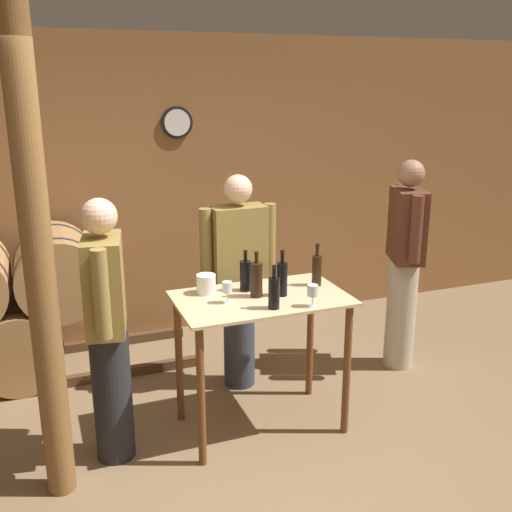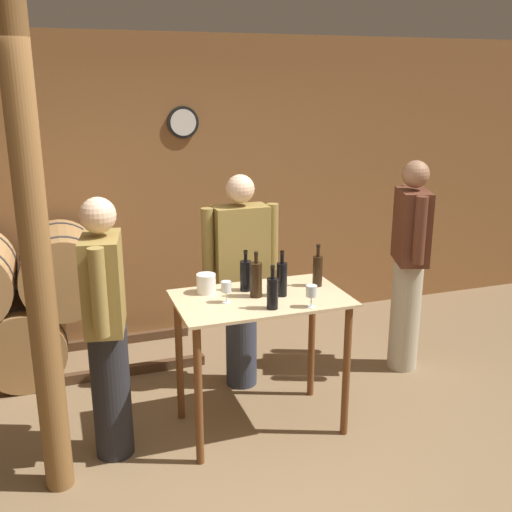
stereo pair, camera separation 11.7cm
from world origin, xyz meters
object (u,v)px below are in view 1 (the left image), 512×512
(wine_bottle_far_right, at_px, (317,269))
(person_visitor_bearded, at_px, (239,278))
(wine_bottle_far_left, at_px, (246,275))
(wine_glass_near_left, at_px, (227,288))
(person_host, at_px, (405,261))
(person_visitor_with_scarf, at_px, (107,327))
(wine_glass_near_center, at_px, (313,291))
(ice_bucket, at_px, (206,284))
(wine_bottle_left, at_px, (256,279))
(wooden_post, at_px, (39,269))
(wine_bottle_center, at_px, (274,292))
(wine_bottle_right, at_px, (282,278))

(wine_bottle_far_right, bearing_deg, person_visitor_bearded, 124.95)
(wine_bottle_far_left, relative_size, wine_glass_near_left, 1.98)
(wine_glass_near_left, bearing_deg, person_host, 16.07)
(wine_bottle_far_right, height_order, person_visitor_with_scarf, person_visitor_with_scarf)
(wine_bottle_far_left, relative_size, wine_bottle_far_right, 0.94)
(wine_bottle_far_right, xyz_separation_m, person_visitor_bearded, (-0.38, 0.54, -0.19))
(wine_glass_near_center, height_order, ice_bucket, wine_glass_near_center)
(wine_glass_near_center, bearing_deg, wine_bottle_left, 132.17)
(ice_bucket, bearing_deg, person_visitor_bearded, 48.82)
(wine_bottle_left, height_order, wine_glass_near_left, wine_bottle_left)
(wine_glass_near_center, relative_size, ice_bucket, 1.10)
(wooden_post, relative_size, wine_bottle_center, 9.67)
(wine_bottle_center, bearing_deg, wooden_post, 179.73)
(person_host, height_order, person_visitor_bearded, person_host)
(wine_bottle_right, height_order, ice_bucket, wine_bottle_right)
(wine_bottle_far_right, distance_m, wine_glass_near_center, 0.41)
(wooden_post, relative_size, wine_bottle_far_left, 9.72)
(wine_bottle_far_left, distance_m, person_visitor_with_scarf, 0.96)
(wine_bottle_center, xyz_separation_m, person_visitor_with_scarf, (-0.99, 0.22, -0.17))
(wine_bottle_far_left, height_order, person_visitor_bearded, person_visitor_bearded)
(wine_bottle_far_left, xyz_separation_m, person_visitor_bearded, (0.11, 0.47, -0.18))
(wine_bottle_left, distance_m, ice_bucket, 0.34)
(wine_bottle_far_left, relative_size, wine_glass_near_center, 1.97)
(wine_glass_near_center, xyz_separation_m, ice_bucket, (-0.55, 0.46, -0.04))
(wine_bottle_far_left, distance_m, wine_glass_near_left, 0.26)
(wooden_post, relative_size, person_host, 1.57)
(wooden_post, xyz_separation_m, wine_bottle_center, (1.33, -0.01, -0.30))
(wine_bottle_left, xyz_separation_m, person_visitor_with_scarf, (-0.96, -0.01, -0.19))
(wine_bottle_right, distance_m, person_visitor_bearded, 0.68)
(wine_bottle_center, xyz_separation_m, wine_glass_near_center, (0.24, -0.05, -0.01))
(wine_bottle_far_left, distance_m, wine_bottle_left, 0.14)
(wine_bottle_left, relative_size, wine_bottle_far_right, 1.03)
(ice_bucket, height_order, person_visitor_with_scarf, person_visitor_with_scarf)
(wooden_post, height_order, wine_bottle_far_left, wooden_post)
(wine_bottle_center, bearing_deg, person_visitor_bearded, 85.73)
(wine_glass_near_left, distance_m, person_visitor_bearded, 0.73)
(wine_bottle_far_left, relative_size, person_visitor_bearded, 0.17)
(wine_bottle_center, distance_m, person_host, 1.57)
(wine_bottle_right, xyz_separation_m, wine_bottle_far_right, (0.30, 0.10, -0.01))
(wooden_post, relative_size, wine_glass_near_center, 19.12)
(wooden_post, relative_size, person_visitor_bearded, 1.63)
(wooden_post, distance_m, wine_bottle_right, 1.51)
(wine_bottle_center, height_order, person_visitor_bearded, person_visitor_bearded)
(wine_glass_near_center, relative_size, person_visitor_bearded, 0.09)
(wine_bottle_far_right, distance_m, person_host, 1.05)
(wine_bottle_center, height_order, wine_glass_near_center, wine_bottle_center)
(wine_bottle_far_right, bearing_deg, wooden_post, -170.62)
(person_visitor_bearded, bearing_deg, wine_bottle_right, -83.29)
(wine_bottle_far_left, height_order, ice_bucket, wine_bottle_far_left)
(wine_bottle_far_left, bearing_deg, wooden_post, -164.12)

